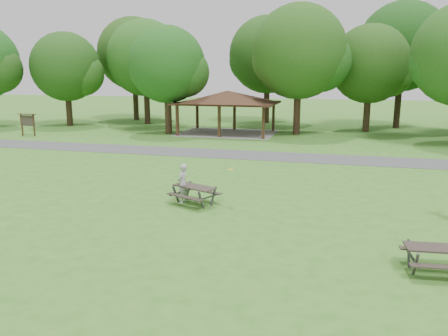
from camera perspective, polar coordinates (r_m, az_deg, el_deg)
ground at (r=15.54m, az=-7.43°, el=-7.53°), size 160.00×160.00×0.00m
asphalt_path at (r=28.55m, az=3.21°, el=1.70°), size 120.00×3.20×0.02m
pavilion at (r=38.78m, az=0.45°, el=9.06°), size 8.60×7.01×3.76m
notice_board at (r=40.81m, az=-24.29°, el=5.67°), size 1.60×0.30×1.88m
tree_row_b at (r=47.21m, az=-19.83°, el=12.08°), size 7.14×6.80×9.28m
tree_row_c at (r=46.82m, az=-10.11°, el=13.68°), size 8.19×7.80×10.67m
tree_row_d at (r=38.86m, az=-7.33°, el=12.96°), size 6.93×6.60×9.27m
tree_row_e at (r=38.72m, az=9.91°, el=14.38°), size 8.40×8.00×11.02m
tree_row_f at (r=42.10m, az=18.65°, el=12.47°), size 7.35×7.00×9.55m
tree_deep_a at (r=51.28m, az=-11.58°, el=14.15°), size 8.40×8.00×11.38m
tree_deep_b at (r=47.16m, az=5.83°, el=14.21°), size 8.40×8.00×11.13m
tree_deep_c at (r=45.90m, az=22.39°, el=14.14°), size 8.82×8.40×11.90m
picnic_table_middle at (r=17.81m, az=-3.88°, el=-2.93°), size 2.22×2.03×0.78m
picnic_table_far at (r=13.14m, az=26.27°, el=-9.96°), size 1.86×1.55×0.75m
frisbee_in_flight at (r=17.35m, az=0.86°, el=-0.19°), size 0.28×0.28×0.02m
frisbee_thrower at (r=18.00m, az=-5.42°, el=-2.00°), size 0.46×0.64×1.63m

